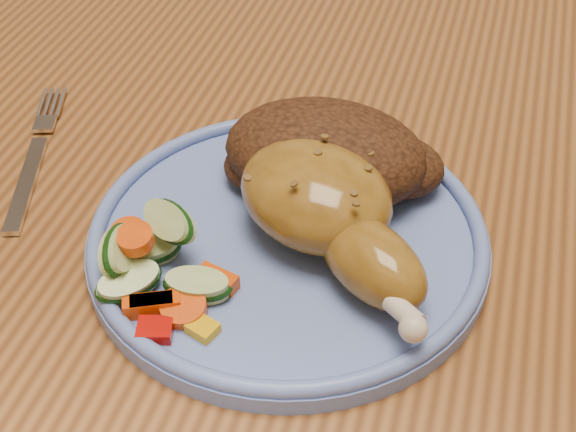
{
  "coord_description": "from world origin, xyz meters",
  "views": [
    {
      "loc": [
        0.07,
        -0.43,
        1.11
      ],
      "look_at": [
        -0.03,
        -0.07,
        0.78
      ],
      "focal_mm": 50.0,
      "sensor_mm": 36.0,
      "label": 1
    }
  ],
  "objects_px": {
    "chair_far": "(441,59)",
    "plate": "(288,241)",
    "dining_table": "(355,270)",
    "fork": "(33,160)"
  },
  "relations": [
    {
      "from": "plate",
      "to": "fork",
      "type": "relative_size",
      "value": 1.73
    },
    {
      "from": "chair_far",
      "to": "fork",
      "type": "height_order",
      "value": "chair_far"
    },
    {
      "from": "chair_far",
      "to": "plate",
      "type": "distance_m",
      "value": 0.75
    },
    {
      "from": "fork",
      "to": "chair_far",
      "type": "bearing_deg",
      "value": 70.88
    },
    {
      "from": "dining_table",
      "to": "plate",
      "type": "xyz_separation_m",
      "value": [
        -0.03,
        -0.07,
        0.09
      ]
    },
    {
      "from": "dining_table",
      "to": "plate",
      "type": "relative_size",
      "value": 5.55
    },
    {
      "from": "chair_far",
      "to": "plate",
      "type": "height_order",
      "value": "chair_far"
    },
    {
      "from": "fork",
      "to": "plate",
      "type": "bearing_deg",
      "value": -9.15
    },
    {
      "from": "dining_table",
      "to": "fork",
      "type": "height_order",
      "value": "fork"
    },
    {
      "from": "plate",
      "to": "fork",
      "type": "distance_m",
      "value": 0.2
    }
  ]
}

